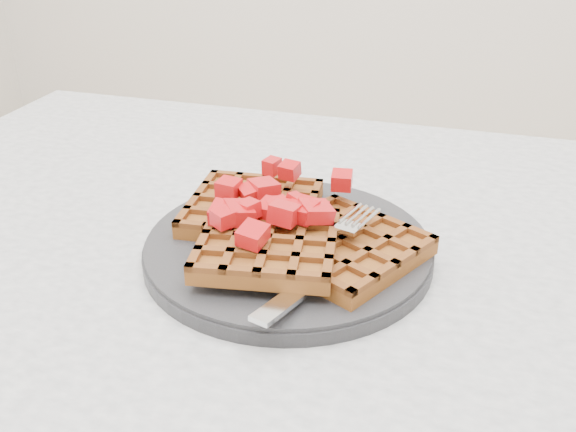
{
  "coord_description": "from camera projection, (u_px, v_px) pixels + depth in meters",
  "views": [
    {
      "loc": [
        0.03,
        -0.44,
        1.05
      ],
      "look_at": [
        -0.11,
        0.03,
        0.79
      ],
      "focal_mm": 40.0,
      "sensor_mm": 36.0,
      "label": 1
    }
  ],
  "objects": [
    {
      "name": "fork",
      "position": [
        328.0,
        264.0,
        0.51
      ],
      "size": [
        0.07,
        0.18,
        0.02
      ],
      "primitive_type": null,
      "rotation": [
        0.0,
        0.0,
        -0.29
      ],
      "color": "silver",
      "rests_on": "plate"
    },
    {
      "name": "strawberry_pile",
      "position": [
        288.0,
        202.0,
        0.55
      ],
      "size": [
        0.15,
        0.15,
        0.02
      ],
      "primitive_type": null,
      "color": "#A10006",
      "rests_on": "waffles"
    },
    {
      "name": "table",
      "position": [
        397.0,
        398.0,
        0.57
      ],
      "size": [
        1.2,
        0.8,
        0.75
      ],
      "color": "silver",
      "rests_on": "ground"
    },
    {
      "name": "plate",
      "position": [
        288.0,
        248.0,
        0.57
      ],
      "size": [
        0.25,
        0.25,
        0.02
      ],
      "primitive_type": "cylinder",
      "color": "#242426",
      "rests_on": "table"
    },
    {
      "name": "waffles",
      "position": [
        287.0,
        231.0,
        0.55
      ],
      "size": [
        0.24,
        0.2,
        0.03
      ],
      "color": "brown",
      "rests_on": "plate"
    }
  ]
}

